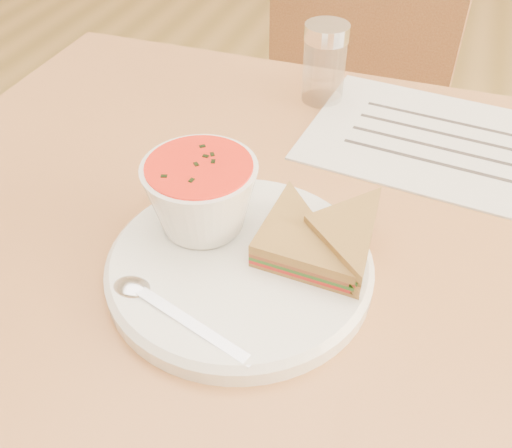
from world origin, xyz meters
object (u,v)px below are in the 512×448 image
at_px(dining_table, 297,399).
at_px(chair_far, 325,129).
at_px(condiment_shaker, 324,63).
at_px(plate, 240,267).
at_px(soup_bowl, 202,199).

height_order(dining_table, chair_far, chair_far).
bearing_deg(condiment_shaker, dining_table, -77.90).
bearing_deg(chair_far, dining_table, 107.40).
relative_size(dining_table, plate, 3.84).
height_order(soup_bowl, condiment_shaker, condiment_shaker).
bearing_deg(dining_table, condiment_shaker, 102.10).
relative_size(chair_far, plate, 3.76).
bearing_deg(soup_bowl, chair_far, 91.09).
bearing_deg(chair_far, soup_bowl, 97.80).
xyz_separation_m(chair_far, soup_bowl, (0.01, -0.66, 0.31)).
height_order(dining_table, soup_bowl, soup_bowl).
bearing_deg(condiment_shaker, soup_bowl, -97.53).
bearing_deg(soup_bowl, condiment_shaker, 82.47).
xyz_separation_m(chair_far, condiment_shaker, (0.06, -0.33, 0.31)).
height_order(plate, condiment_shaker, condiment_shaker).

